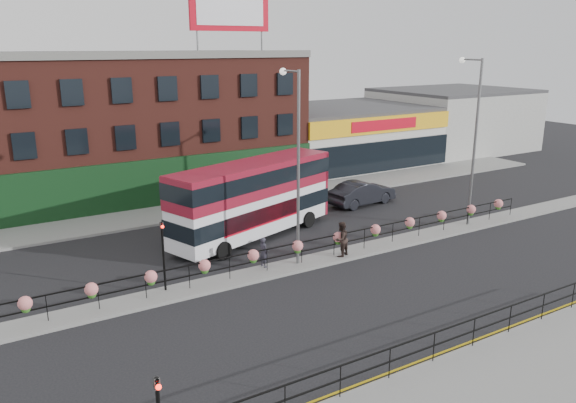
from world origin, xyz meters
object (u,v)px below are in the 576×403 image
lamp_column_west (296,152)px  lamp_column_east (473,128)px  car (362,193)px  double_decker_bus (253,192)px  pedestrian_a (264,252)px  pedestrian_b (341,239)px

lamp_column_west → lamp_column_east: size_ratio=0.96×
car → double_decker_bus: bearing=97.3°
double_decker_bus → car: (9.69, 2.25, -1.88)m
lamp_column_west → lamp_column_east: lamp_column_east is taller
pedestrian_a → car: bearing=-70.0°
double_decker_bus → lamp_column_west: (-0.17, -4.80, 3.10)m
double_decker_bus → pedestrian_b: 6.05m
pedestrian_a → double_decker_bus: bearing=-32.8°
pedestrian_a → lamp_column_west: size_ratio=0.16×
car → lamp_column_west: size_ratio=0.55×
lamp_column_east → pedestrian_a: bearing=179.4°
double_decker_bus → lamp_column_east: 13.53m
double_decker_bus → pedestrian_a: double_decker_bus is taller
car → lamp_column_east: lamp_column_east is taller
car → lamp_column_east: (2.56, -6.95, 5.20)m
double_decker_bus → pedestrian_a: bearing=-112.3°
pedestrian_b → lamp_column_west: bearing=-32.8°
double_decker_bus → pedestrian_b: double_decker_bus is taller
pedestrian_b → lamp_column_east: lamp_column_east is taller
car → pedestrian_b: (-7.40, -7.60, 0.24)m
lamp_column_west → lamp_column_east: bearing=0.5°
car → lamp_column_east: bearing=-165.6°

